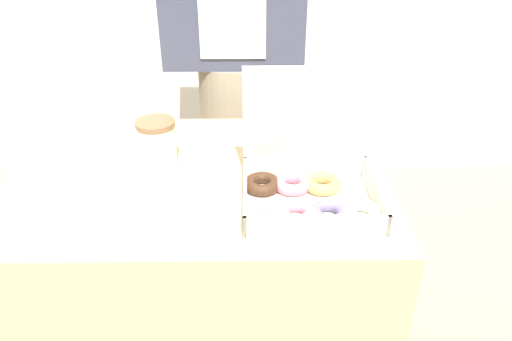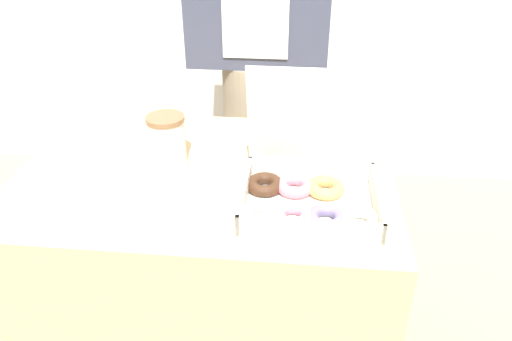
# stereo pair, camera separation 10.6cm
# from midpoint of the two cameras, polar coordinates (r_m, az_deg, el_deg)

# --- Properties ---
(table) EXTENTS (0.92, 0.65, 0.76)m
(table) POSITION_cam_midpoint_polar(r_m,az_deg,el_deg) (1.46, -2.96, -13.03)
(table) COLOR tan
(table) RESTS_ON ground_plane
(donut_box) EXTENTS (0.31, 0.25, 0.30)m
(donut_box) POSITION_cam_midpoint_polar(r_m,az_deg,el_deg) (1.09, 8.61, -2.18)
(donut_box) COLOR silver
(donut_box) RESTS_ON table
(coffee_cup) EXTENTS (0.09, 0.09, 0.13)m
(coffee_cup) POSITION_cam_midpoint_polar(r_m,az_deg,el_deg) (1.24, -7.72, 3.36)
(coffee_cup) COLOR silver
(coffee_cup) RESTS_ON table
(person_customer) EXTENTS (0.45, 0.25, 1.64)m
(person_customer) POSITION_cam_midpoint_polar(r_m,az_deg,el_deg) (1.69, 2.15, 13.19)
(person_customer) COLOR gray
(person_customer) RESTS_ON ground_plane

